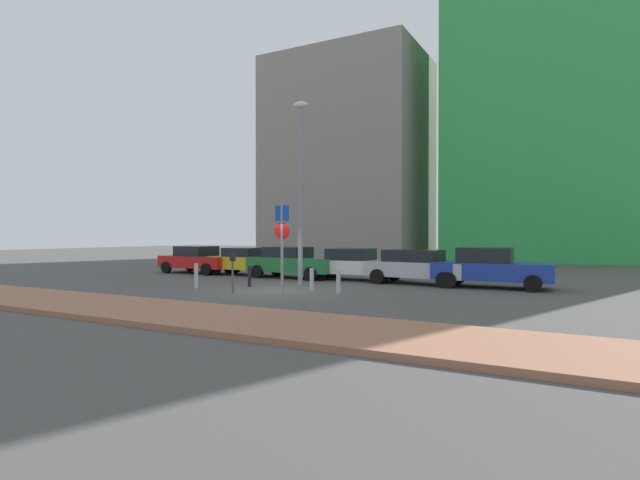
# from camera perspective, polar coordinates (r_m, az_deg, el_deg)

# --- Properties ---
(ground_plane) EXTENTS (120.00, 120.00, 0.00)m
(ground_plane) POSITION_cam_1_polar(r_m,az_deg,el_deg) (18.67, -5.25, -5.92)
(ground_plane) COLOR #4C4947
(sidewalk_brick) EXTENTS (40.00, 3.17, 0.14)m
(sidewalk_brick) POSITION_cam_1_polar(r_m,az_deg,el_deg) (14.10, -19.19, -7.81)
(sidewalk_brick) COLOR #9E664C
(sidewalk_brick) RESTS_ON ground
(parked_car_red) EXTENTS (4.47, 2.15, 1.49)m
(parked_car_red) POSITION_cam_1_polar(r_m,az_deg,el_deg) (27.80, -14.09, -2.20)
(parked_car_red) COLOR red
(parked_car_red) RESTS_ON ground
(parked_car_yellow) EXTENTS (4.00, 1.94, 1.44)m
(parked_car_yellow) POSITION_cam_1_polar(r_m,az_deg,el_deg) (26.04, -8.71, -2.42)
(parked_car_yellow) COLOR gold
(parked_car_yellow) RESTS_ON ground
(parked_car_green) EXTENTS (4.56, 2.08, 1.52)m
(parked_car_green) POSITION_cam_1_polar(r_m,az_deg,el_deg) (24.00, -3.27, -2.58)
(parked_car_green) COLOR #237238
(parked_car_green) RESTS_ON ground
(parked_car_white) EXTENTS (4.52, 2.31, 1.47)m
(parked_car_white) POSITION_cam_1_polar(r_m,az_deg,el_deg) (22.96, 4.13, -2.78)
(parked_car_white) COLOR white
(parked_car_white) RESTS_ON ground
(parked_car_silver) EXTENTS (4.46, 2.23, 1.47)m
(parked_car_silver) POSITION_cam_1_polar(r_m,az_deg,el_deg) (21.49, 11.15, -2.98)
(parked_car_silver) COLOR #B7BABF
(parked_car_silver) RESTS_ON ground
(parked_car_blue) EXTENTS (4.61, 2.21, 1.61)m
(parked_car_blue) POSITION_cam_1_polar(r_m,az_deg,el_deg) (20.74, 19.23, -3.04)
(parked_car_blue) COLOR #1E389E
(parked_car_blue) RESTS_ON ground
(parking_sign_post) EXTENTS (0.60, 0.10, 3.19)m
(parking_sign_post) POSITION_cam_1_polar(r_m,az_deg,el_deg) (17.40, -4.45, 0.24)
(parking_sign_post) COLOR gray
(parking_sign_post) RESTS_ON ground
(parking_meter) EXTENTS (0.18, 0.14, 1.44)m
(parking_meter) POSITION_cam_1_polar(r_m,az_deg,el_deg) (18.10, -10.14, -3.17)
(parking_meter) COLOR #4C4C51
(parking_meter) RESTS_ON ground
(street_lamp) EXTENTS (0.70, 0.36, 7.66)m
(street_lamp) POSITION_cam_1_polar(r_m,az_deg,el_deg) (20.51, -2.31, 7.17)
(street_lamp) COLOR gray
(street_lamp) RESTS_ON ground
(traffic_bollard_near) EXTENTS (0.15, 0.15, 0.87)m
(traffic_bollard_near) POSITION_cam_1_polar(r_m,az_deg,el_deg) (17.61, 2.16, -4.89)
(traffic_bollard_near) COLOR #B7B7BC
(traffic_bollard_near) RESTS_ON ground
(traffic_bollard_mid) EXTENTS (0.15, 0.15, 0.99)m
(traffic_bollard_mid) POSITION_cam_1_polar(r_m,az_deg,el_deg) (19.99, -14.23, -4.08)
(traffic_bollard_mid) COLOR #B7B7BC
(traffic_bollard_mid) RESTS_ON ground
(traffic_bollard_far) EXTENTS (0.14, 0.14, 0.87)m
(traffic_bollard_far) POSITION_cam_1_polar(r_m,az_deg,el_deg) (20.20, -8.22, -4.18)
(traffic_bollard_far) COLOR black
(traffic_bollard_far) RESTS_ON ground
(traffic_bollard_edge) EXTENTS (0.15, 0.15, 0.86)m
(traffic_bollard_edge) POSITION_cam_1_polar(r_m,az_deg,el_deg) (18.49, -0.96, -4.64)
(traffic_bollard_edge) COLOR #B7B7BC
(traffic_bollard_edge) RESTS_ON ground
(building_colorful_midrise) EXTENTS (18.15, 13.17, 31.68)m
(building_colorful_midrise) POSITION_cam_1_polar(r_m,az_deg,el_deg) (47.63, 26.95, 17.30)
(building_colorful_midrise) COLOR green
(building_colorful_midrise) RESTS_ON ground
(building_under_construction) EXTENTS (14.30, 10.30, 18.87)m
(building_under_construction) POSITION_cam_1_polar(r_m,az_deg,el_deg) (47.65, 3.30, 9.46)
(building_under_construction) COLOR gray
(building_under_construction) RESTS_ON ground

